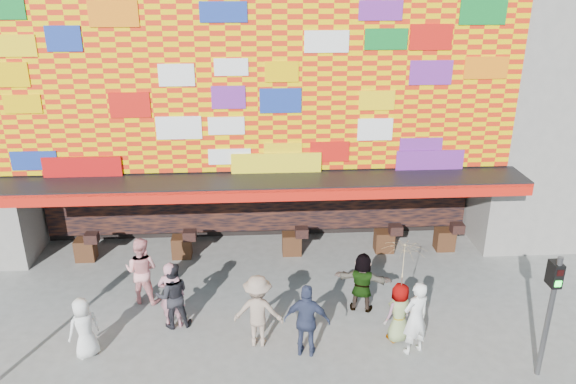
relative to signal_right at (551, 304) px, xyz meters
name	(u,v)px	position (x,y,z in m)	size (l,w,h in m)	color
ground	(264,343)	(-6.20, 1.50, -1.86)	(90.00, 90.00, 0.00)	slate
shop_building	(256,72)	(-6.20, 9.68, 3.37)	(15.20, 9.40, 10.00)	gray
signal_right	(551,304)	(0.00, 0.00, 0.00)	(0.22, 0.20, 3.00)	#59595B
ped_a	(84,328)	(-10.39, 1.30, -1.09)	(0.75, 0.49, 1.54)	silver
ped_b	(172,295)	(-8.50, 2.39, -0.95)	(0.66, 0.44, 1.82)	#BA7887
ped_c	(173,295)	(-8.47, 2.39, -0.96)	(0.87, 0.68, 1.79)	#222228
ped_d	(258,311)	(-6.32, 1.50, -0.93)	(1.20, 0.69, 1.86)	gray
ped_e	(307,321)	(-5.18, 1.03, -0.93)	(1.09, 0.46, 1.87)	#333A59
ped_f	(362,282)	(-3.54, 2.83, -1.03)	(1.54, 0.49, 1.66)	gray
ped_g	(399,312)	(-2.88, 1.47, -1.08)	(0.76, 0.49, 1.56)	gray
ped_h	(416,318)	(-2.63, 0.97, -0.92)	(0.69, 0.45, 1.89)	white
ped_i	(142,270)	(-9.46, 3.60, -0.91)	(0.93, 0.72, 1.91)	pink
parasol	(403,262)	(-2.88, 1.47, 0.32)	(1.39, 1.40, 1.92)	#D7BB87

